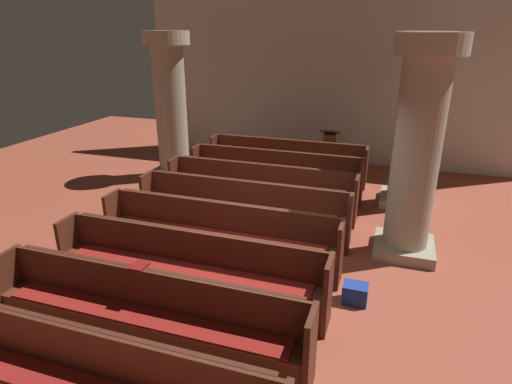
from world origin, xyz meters
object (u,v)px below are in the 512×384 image
Objects in this scene: pew_row_2 at (260,188)px; pillar_aisle_rear at (417,148)px; pew_row_6 at (144,313)px; pew_row_7 at (80,382)px; kneeler_box_blue at (355,293)px; hymn_book at (139,266)px; pew_row_1 at (275,172)px; pew_row_5 at (188,266)px; pew_row_0 at (287,159)px; pillar_far_side at (171,104)px; lectern at (329,153)px; pillar_aisle_side at (415,120)px; pew_row_4 at (218,233)px; pew_row_3 at (242,208)px.

pew_row_2 is 1.11× the size of pillar_aisle_rear.
pew_row_7 is (0.00, -1.04, 0.00)m from pew_row_6.
pew_row_6 is (0.00, -4.15, 0.00)m from pew_row_2.
hymn_book is at bearing -146.96° from kneeler_box_blue.
pew_row_1 and pew_row_7 have the same top height.
pew_row_5 and pew_row_7 have the same top height.
hymn_book is at bearing -91.32° from pew_row_0.
pew_row_5 is at bearing -59.71° from pillar_far_side.
lectern reaches higher than pew_row_7.
pillar_far_side reaches higher than pew_row_7.
pillar_aisle_side and pillar_aisle_rear have the same top height.
pillar_far_side is at bearing 156.66° from pillar_aisle_rear.
pew_row_5 is at bearing -140.45° from pillar_aisle_rear.
pillar_aisle_side is at bearing 26.47° from pew_row_2.
pew_row_7 is (0.00, -6.23, 0.00)m from pew_row_1.
pew_row_4 is at bearing -99.27° from lectern.
pew_row_6 is at bearing 90.00° from pew_row_7.
pew_row_0 is 3.48× the size of lectern.
pew_row_6 is at bearing -90.00° from pew_row_1.
pew_row_2 is 1.11× the size of pillar_aisle_side.
pew_row_7 is 1.11× the size of pillar_aisle_rear.
hymn_book is 2.83m from kneeler_box_blue.
pew_row_2 is at bearing -105.26° from lectern.
hymn_book is 0.62× the size of kneeler_box_blue.
pillar_aisle_side reaches higher than pew_row_2.
lectern is (-1.89, 1.73, -1.31)m from pillar_aisle_side.
pillar_aisle_rear reaches higher than pew_row_1.
pillar_far_side is (-2.69, 2.52, 1.26)m from pew_row_3.
pew_row_6 is (0.00, -3.11, 0.00)m from pew_row_3.
pew_row_3 is 1.11× the size of pillar_far_side.
kneeler_box_blue is at bearing -64.98° from pew_row_0.
pew_row_3 and pew_row_7 have the same top height.
pillar_aisle_rear reaches higher than pew_row_7.
pew_row_5 is 3.48× the size of lectern.
pillar_aisle_rear reaches higher than hymn_book.
pew_row_1 is 5.19m from pew_row_6.
pew_row_3 is 2.60m from kneeler_box_blue.
pew_row_6 is (0.00, -2.08, 0.00)m from pew_row_4.
pew_row_2 and pew_row_6 have the same top height.
pew_row_4 is at bearing -90.00° from pew_row_2.
lectern reaches higher than pew_row_6.
pillar_aisle_rear is 16.93× the size of hymn_book.
pew_row_2 is 18.83× the size of hymn_book.
pew_row_6 is 6.28m from pillar_aisle_side.
pillar_far_side is 1.00× the size of pillar_aisle_rear.
pillar_aisle_rear reaches higher than pew_row_5.
pew_row_7 is 18.83× the size of hymn_book.
hymn_book is at bearing -91.59° from pew_row_1.
pew_row_2 is at bearing 87.99° from hymn_book.
hymn_book is (-0.14, -5.00, 0.46)m from pew_row_1.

